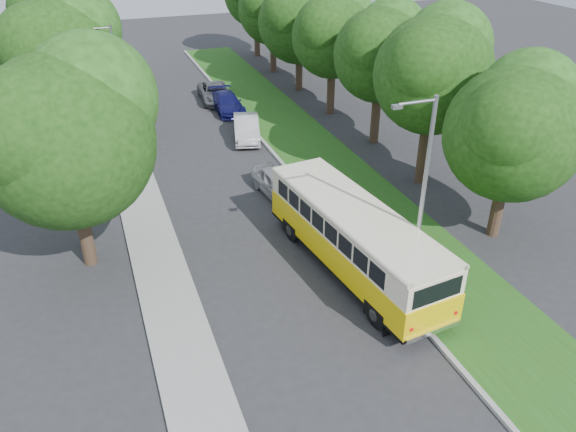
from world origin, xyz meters
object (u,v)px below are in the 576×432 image
object	(u,v)px
lamppost_near	(421,194)
vintage_bus	(354,240)
lamppost_far	(117,85)
car_silver	(278,183)
car_white	(246,128)
car_grey	(215,93)
car_blue	(227,103)

from	to	relation	value
lamppost_near	vintage_bus	size ratio (longest dim) A/B	0.78
lamppost_far	car_silver	distance (m)	11.67
vintage_bus	car_white	xyz separation A→B (m)	(0.07, 15.70, -0.78)
lamppost_far	vintage_bus	distance (m)	18.20
lamppost_far	car_white	distance (m)	8.27
car_white	car_grey	world-z (taller)	car_white
lamppost_near	car_grey	distance (m)	26.34
car_silver	car_white	size ratio (longest dim) A/B	0.91
car_white	car_grey	bearing A→B (deg)	104.06
car_blue	vintage_bus	bearing A→B (deg)	-90.03
car_silver	car_white	bearing A→B (deg)	78.99
lamppost_far	car_white	size ratio (longest dim) A/B	1.68
car_white	lamppost_near	bearing A→B (deg)	-71.84
car_blue	lamppost_near	bearing A→B (deg)	-86.38
vintage_bus	car_grey	world-z (taller)	vintage_bus
lamppost_near	lamppost_far	xyz separation A→B (m)	(-8.91, 18.50, -0.25)
lamppost_near	car_silver	size ratio (longest dim) A/B	1.97
car_white	car_silver	bearing A→B (deg)	-81.31
lamppost_near	vintage_bus	xyz separation A→B (m)	(-1.46, 2.10, -2.85)
car_grey	car_silver	bearing A→B (deg)	-88.32
lamppost_far	vintage_bus	bearing A→B (deg)	-65.60
lamppost_far	car_grey	distance (m)	11.15
lamppost_far	car_white	bearing A→B (deg)	-5.32
vintage_bus	car_silver	world-z (taller)	vintage_bus
lamppost_far	car_blue	distance (m)	9.74
vintage_bus	car_silver	bearing A→B (deg)	88.02
lamppost_far	car_silver	xyz separation A→B (m)	(6.80, -8.84, -3.42)
vintage_bus	car_blue	size ratio (longest dim) A/B	2.21
lamppost_near	lamppost_far	world-z (taller)	lamppost_near
lamppost_near	lamppost_far	bearing A→B (deg)	115.71
vintage_bus	car_white	distance (m)	15.72
car_grey	lamppost_near	bearing A→B (deg)	-82.83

